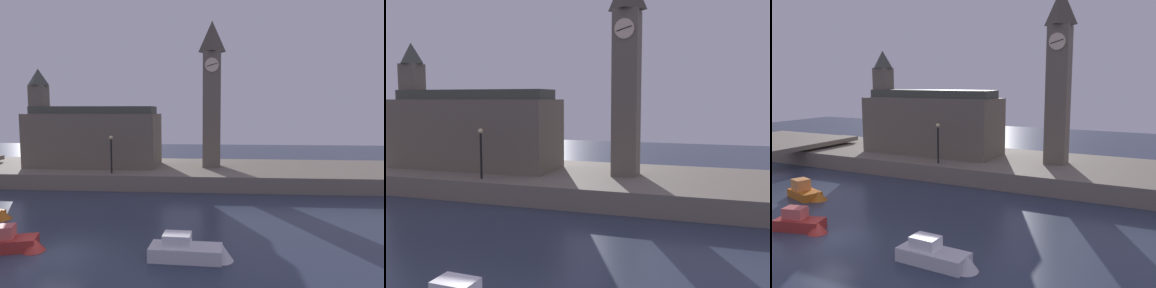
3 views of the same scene
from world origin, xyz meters
TOP-DOWN VIEW (x-y plane):
  - far_embankment at (0.00, 20.00)m, footprint 70.00×12.00m
  - clock_tower at (8.05, 20.08)m, footprint 2.08×2.13m
  - parliament_hall at (-5.23, 19.82)m, footprint 14.13×5.36m
  - streetlamp at (-1.57, 15.26)m, footprint 0.36×0.36m

SIDE VIEW (x-z plane):
  - far_embankment at x=0.00m, z-range 0.00..1.50m
  - streetlamp at x=-1.57m, z-range 1.97..5.64m
  - parliament_hall at x=-5.23m, z-range -0.58..10.09m
  - clock_tower at x=8.05m, z-range 1.77..17.27m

